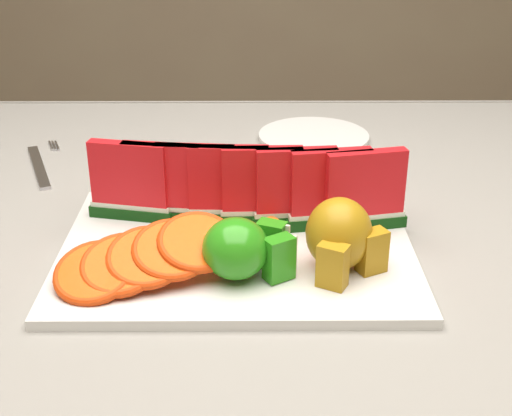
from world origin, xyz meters
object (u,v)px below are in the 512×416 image
object	(u,v)px
apple_cluster	(243,249)
fork	(40,165)
platter	(237,250)
side_plate	(314,137)
pear_cluster	(341,237)

from	to	relation	value
apple_cluster	fork	world-z (taller)	apple_cluster
platter	apple_cluster	distance (m)	0.08
platter	apple_cluster	bearing A→B (deg)	-84.00
platter	side_plate	xyz separation A→B (m)	(0.12, 0.38, -0.00)
apple_cluster	pear_cluster	distance (m)	0.10
platter	side_plate	bearing A→B (deg)	72.88
side_plate	platter	bearing A→B (deg)	-107.12
apple_cluster	pear_cluster	world-z (taller)	pear_cluster
pear_cluster	apple_cluster	bearing A→B (deg)	-171.26
platter	apple_cluster	world-z (taller)	apple_cluster
pear_cluster	fork	distance (m)	0.52
platter	side_plate	size ratio (longest dim) A/B	1.81
platter	pear_cluster	size ratio (longest dim) A/B	4.16
fork	pear_cluster	bearing A→B (deg)	-38.18
pear_cluster	fork	bearing A→B (deg)	141.82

